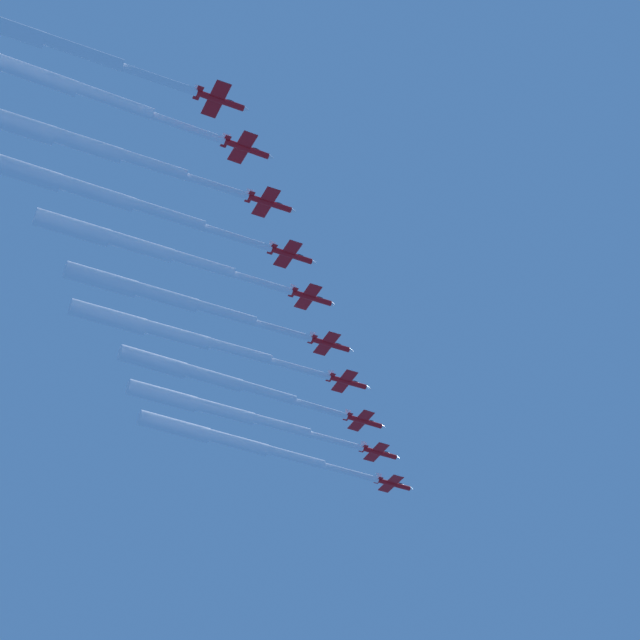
# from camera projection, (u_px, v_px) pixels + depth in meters

# --- Properties ---
(jet_lead) EXTENTS (68.73, 8.54, 3.86)m
(jet_lead) POSITION_uv_depth(u_px,v_px,m) (232.00, 441.00, 285.15)
(jet_lead) COLOR red
(jet_port_inner) EXTENTS (65.67, 9.02, 3.82)m
(jet_port_inner) POSITION_uv_depth(u_px,v_px,m) (219.00, 410.00, 276.75)
(jet_port_inner) COLOR red
(jet_starboard_inner) EXTENTS (62.22, 8.44, 3.75)m
(jet_starboard_inner) POSITION_uv_depth(u_px,v_px,m) (208.00, 377.00, 267.33)
(jet_starboard_inner) COLOR red
(jet_port_mid) EXTENTS (66.72, 9.64, 3.76)m
(jet_port_mid) POSITION_uv_depth(u_px,v_px,m) (171.00, 334.00, 258.49)
(jet_port_mid) COLOR red
(jet_starboard_mid) EXTENTS (61.98, 9.18, 3.85)m
(jet_starboard_mid) POSITION_uv_depth(u_px,v_px,m) (161.00, 296.00, 249.89)
(jet_starboard_mid) COLOR red
(jet_port_outer) EXTENTS (62.10, 9.16, 3.82)m
(jet_port_outer) POSITION_uv_depth(u_px,v_px,m) (135.00, 245.00, 241.58)
(jet_port_outer) COLOR red
(jet_starboard_outer) EXTENTS (67.36, 8.73, 3.85)m
(jet_starboard_outer) POSITION_uv_depth(u_px,v_px,m) (90.00, 192.00, 230.63)
(jet_starboard_outer) COLOR red
(jet_trail_port) EXTENTS (60.58, 9.23, 3.86)m
(jet_trail_port) POSITION_uv_depth(u_px,v_px,m) (83.00, 144.00, 223.75)
(jet_trail_port) COLOR red
(jet_trail_starboard) EXTENTS (66.37, 8.41, 3.91)m
(jet_trail_starboard) POSITION_uv_depth(u_px,v_px,m) (30.00, 73.00, 213.26)
(jet_trail_starboard) COLOR red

